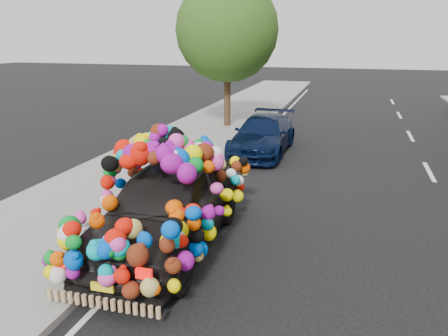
% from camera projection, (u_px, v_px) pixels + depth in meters
% --- Properties ---
extents(ground, '(100.00, 100.00, 0.00)m').
position_uv_depth(ground, '(277.00, 226.00, 9.04)').
color(ground, black).
rests_on(ground, ground).
extents(sidewalk, '(4.00, 60.00, 0.12)m').
position_uv_depth(sidewalk, '(94.00, 202.00, 10.19)').
color(sidewalk, gray).
rests_on(sidewalk, ground).
extents(kerb, '(0.15, 60.00, 0.13)m').
position_uv_depth(kerb, '(172.00, 210.00, 9.66)').
color(kerb, gray).
rests_on(kerb, ground).
extents(tree_near_sidewalk, '(4.20, 4.20, 6.13)m').
position_uv_depth(tree_near_sidewalk, '(227.00, 30.00, 17.64)').
color(tree_near_sidewalk, '#332114').
rests_on(tree_near_sidewalk, ground).
extents(plush_art_car, '(2.29, 4.82, 2.21)m').
position_uv_depth(plush_art_car, '(167.00, 188.00, 7.88)').
color(plush_art_car, black).
rests_on(plush_art_car, ground).
extents(navy_sedan, '(1.78, 4.25, 1.23)m').
position_uv_depth(navy_sedan, '(263.00, 135.00, 14.60)').
color(navy_sedan, black).
rests_on(navy_sedan, ground).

